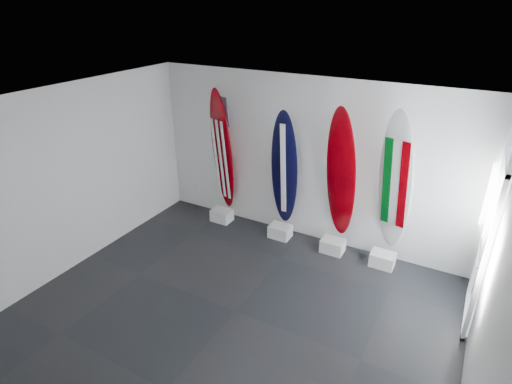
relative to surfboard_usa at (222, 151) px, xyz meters
The scene contains 16 objects.
floor 3.18m from the surfboard_usa, 53.93° to the right, with size 6.00×6.00×0.00m, color black.
ceiling 3.21m from the surfboard_usa, 53.93° to the right, with size 6.00×6.00×0.00m, color white.
wall_back 1.68m from the surfboard_usa, ahead, with size 6.00×6.00×0.00m, color white.
wall_front 5.06m from the surfboard_usa, 70.84° to the right, with size 6.00×6.00×0.00m, color white.
wall_left 2.64m from the surfboard_usa, 120.43° to the right, with size 5.00×5.00×0.00m, color white.
wall_right 5.19m from the surfboard_usa, 26.07° to the right, with size 5.00×5.00×0.00m, color white.
display_block_usa 1.35m from the surfboard_usa, 90.00° to the right, with size 0.40×0.30×0.24m, color white.
surfboard_usa is the anchor object (origin of this frame).
display_block_navy 1.89m from the surfboard_usa, ahead, with size 0.40×0.30×0.24m, color white.
surfboard_navy 1.33m from the surfboard_usa, ahead, with size 0.50×0.08×2.23m, color black.
display_block_swiss 2.72m from the surfboard_usa, ahead, with size 0.40×0.30×0.24m, color white.
surfboard_swiss 2.36m from the surfboard_usa, ahead, with size 0.55×0.08×2.45m, color #7D0007.
display_block_italy 3.52m from the surfboard_usa, ahead, with size 0.40×0.30×0.24m, color white.
surfboard_italy 3.25m from the surfboard_usa, ahead, with size 0.57×0.08×2.52m, color silver.
wall_outlet 1.38m from the surfboard_usa, 165.78° to the left, with size 0.09×0.02×0.13m, color silver.
glass_door 4.69m from the surfboard_usa, ahead, with size 0.12×1.16×2.85m, color white, non-canonical shape.
Camera 1 is at (2.55, -4.01, 4.17)m, focal length 29.18 mm.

